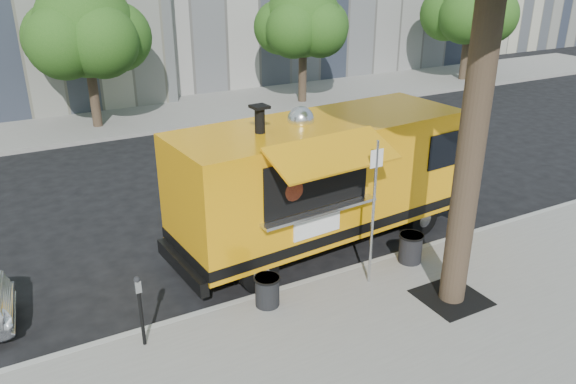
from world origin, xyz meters
The scene contains 13 objects.
ground centered at (0.00, 0.00, 0.00)m, with size 120.00×120.00×0.00m, color black.
sidewalk centered at (0.00, -4.00, 0.07)m, with size 60.00×6.00×0.15m, color gray.
curb centered at (0.00, -0.93, 0.07)m, with size 60.00×0.14×0.16m, color #999993.
far_sidewalk centered at (0.00, 13.50, 0.07)m, with size 60.00×5.00×0.15m, color gray.
tree_well centered at (2.60, -2.80, 0.15)m, with size 1.20×1.20×0.02m, color black.
far_tree_b centered at (-1.00, 12.70, 3.83)m, with size 3.60×3.60×5.50m.
far_tree_c centered at (8.00, 12.40, 3.72)m, with size 3.24×3.24×5.21m.
far_tree_d centered at (18.00, 12.60, 3.89)m, with size 3.78×3.78×5.64m.
sign_post centered at (1.55, -1.55, 1.85)m, with size 0.28×0.06×3.00m.
parking_meter centered at (-3.00, -1.35, 0.98)m, with size 0.11×0.11×1.33m.
food_truck centered at (1.65, 0.57, 1.65)m, with size 7.25×3.72×3.51m.
trash_bin_left centered at (2.81, -1.30, 0.49)m, with size 0.53×0.53×0.64m.
trash_bin_right centered at (-0.63, -1.30, 0.47)m, with size 0.50×0.50×0.60m.
Camera 1 is at (-4.58, -9.38, 6.27)m, focal length 35.00 mm.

